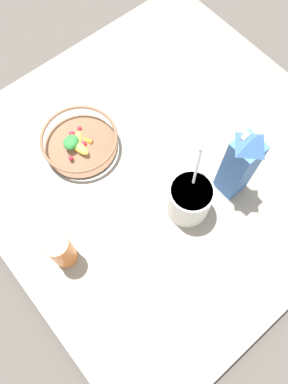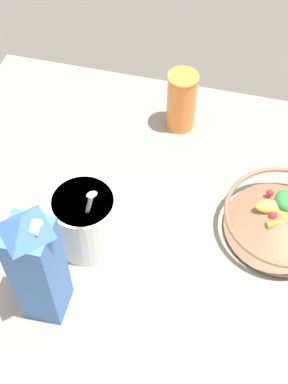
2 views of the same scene
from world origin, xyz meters
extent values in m
plane|color=#4C4742|center=(0.00, 0.00, 0.00)|extent=(6.00, 6.00, 0.00)
cube|color=gray|center=(0.00, 0.00, 0.02)|extent=(1.16, 1.16, 0.04)
cylinder|color=brown|center=(0.18, -0.21, 0.05)|extent=(0.13, 0.13, 0.01)
cone|color=brown|center=(0.18, -0.21, 0.08)|extent=(0.24, 0.24, 0.05)
torus|color=brown|center=(0.18, -0.21, 0.10)|extent=(0.25, 0.25, 0.01)
ellipsoid|color=#EFD64C|center=(0.20, -0.18, 0.09)|extent=(0.04, 0.08, 0.03)
ellipsoid|color=#EFD64C|center=(0.18, -0.21, 0.09)|extent=(0.06, 0.06, 0.03)
cylinder|color=orange|center=(0.17, -0.20, 0.09)|extent=(0.04, 0.05, 0.02)
sphere|color=red|center=(0.18, -0.19, 0.09)|extent=(0.02, 0.02, 0.02)
sphere|color=red|center=(0.24, -0.17, 0.08)|extent=(0.01, 0.01, 0.01)
ellipsoid|color=#2D7F38|center=(0.21, -0.21, 0.11)|extent=(0.07, 0.07, 0.03)
cube|color=#3D6BB2|center=(-0.10, 0.21, 0.17)|extent=(0.07, 0.07, 0.25)
pyramid|color=#3D6BB2|center=(-0.10, 0.21, 0.31)|extent=(0.07, 0.07, 0.04)
cylinder|color=white|center=(-0.10, 0.18, 0.31)|extent=(0.03, 0.01, 0.03)
cylinder|color=white|center=(0.06, 0.18, 0.11)|extent=(0.13, 0.13, 0.14)
cylinder|color=white|center=(0.06, 0.18, 0.17)|extent=(0.12, 0.12, 0.02)
cylinder|color=silver|center=(0.03, 0.15, 0.20)|extent=(0.07, 0.06, 0.17)
ellipsoid|color=silver|center=(0.00, 0.13, 0.29)|extent=(0.02, 0.02, 0.01)
cylinder|color=orange|center=(0.43, 0.06, 0.12)|extent=(0.07, 0.07, 0.15)
torus|color=orange|center=(0.43, 0.06, 0.19)|extent=(0.07, 0.07, 0.01)
camera|label=1|loc=(0.41, 0.40, 1.13)|focal=35.00mm
camera|label=2|loc=(-0.49, -0.08, 0.99)|focal=50.00mm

